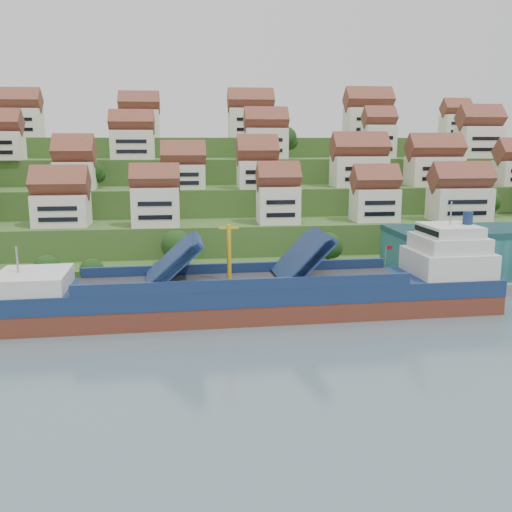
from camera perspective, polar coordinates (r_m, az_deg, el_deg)
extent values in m
plane|color=slate|center=(100.16, 4.80, -5.97)|extent=(300.00, 300.00, 0.00)
cube|color=gray|center=(119.16, 12.78, -2.85)|extent=(180.00, 14.00, 2.20)
cube|color=#2D4C1E|center=(182.76, -0.71, 2.61)|extent=(260.00, 128.00, 4.00)
cube|color=#2D4C1E|center=(187.19, -0.89, 3.90)|extent=(260.00, 118.00, 11.00)
cube|color=#2D4C1E|center=(194.67, -1.14, 5.22)|extent=(260.00, 102.00, 18.00)
cube|color=#2D4C1E|center=(202.26, -1.38, 6.45)|extent=(260.00, 86.00, 25.00)
cube|color=#2D4C1E|center=(210.96, -1.63, 7.47)|extent=(260.00, 68.00, 31.00)
cube|color=silver|center=(136.66, -18.86, 4.36)|extent=(11.99, 8.57, 7.13)
cube|color=silver|center=(130.69, -9.99, 4.87)|extent=(10.53, 7.03, 8.77)
cube|color=silver|center=(133.64, 2.23, 5.13)|extent=(9.45, 7.62, 8.59)
cube|color=silver|center=(140.49, 11.77, 5.02)|extent=(10.51, 7.73, 7.71)
cube|color=silver|center=(147.45, 19.66, 4.92)|extent=(13.84, 8.26, 7.86)
cube|color=silver|center=(150.75, -17.60, 7.66)|extent=(9.51, 8.98, 6.88)
cube|color=silver|center=(147.76, -7.24, 7.88)|extent=(10.76, 7.90, 6.11)
cube|color=silver|center=(147.18, 0.13, 8.15)|extent=(9.88, 8.56, 7.08)
cube|color=silver|center=(156.15, 10.25, 8.32)|extent=(14.14, 8.36, 7.98)
cube|color=silver|center=(163.44, 17.35, 8.09)|extent=(14.12, 8.18, 7.81)
cube|color=silver|center=(167.59, -23.97, 10.04)|extent=(9.89, 7.86, 7.44)
cube|color=silver|center=(163.53, -12.24, 10.81)|extent=(11.63, 7.30, 7.90)
cube|color=silver|center=(165.84, 1.00, 11.18)|extent=(11.82, 7.79, 8.55)
cube|color=silver|center=(173.69, 12.14, 11.10)|extent=(8.78, 7.14, 9.53)
cube|color=silver|center=(185.49, 21.37, 10.54)|extent=(12.24, 8.47, 9.20)
cube|color=silver|center=(187.54, -22.31, 12.19)|extent=(10.94, 8.03, 8.41)
cube|color=silver|center=(183.81, -11.54, 12.81)|extent=(11.80, 7.51, 8.35)
cube|color=silver|center=(183.21, -0.53, 13.14)|extent=(13.58, 8.15, 8.96)
cube|color=silver|center=(191.27, 11.11, 12.91)|extent=(14.41, 8.73, 9.35)
cube|color=silver|center=(206.73, 19.30, 12.13)|extent=(8.92, 7.05, 7.64)
ellipsoid|color=#1D4216|center=(125.53, 7.25, 1.05)|extent=(5.76, 5.76, 5.76)
ellipsoid|color=#1D4216|center=(121.75, -7.94, 1.04)|extent=(6.66, 6.66, 6.66)
ellipsoid|color=#1D4216|center=(157.65, 22.38, 5.09)|extent=(4.93, 4.93, 4.93)
ellipsoid|color=#1D4216|center=(166.75, 16.09, 8.49)|extent=(4.77, 4.77, 4.77)
ellipsoid|color=#1D4216|center=(156.92, -19.86, 7.64)|extent=(5.41, 5.41, 5.41)
ellipsoid|color=#1D4216|center=(153.47, -15.97, 8.12)|extent=(5.41, 5.41, 5.41)
ellipsoid|color=#1D4216|center=(169.34, 3.03, 11.75)|extent=(6.21, 6.21, 6.21)
ellipsoid|color=#1D4216|center=(178.03, 10.97, 11.23)|extent=(5.66, 5.66, 5.66)
ellipsoid|color=#1D4216|center=(177.42, 12.39, 10.83)|extent=(5.04, 5.04, 5.04)
ellipsoid|color=#1D4216|center=(118.25, -20.19, -1.14)|extent=(5.11, 5.11, 5.11)
ellipsoid|color=#1D4216|center=(116.74, -16.09, -1.40)|extent=(4.81, 4.81, 4.81)
cylinder|color=gray|center=(112.77, 12.79, -0.99)|extent=(0.16, 0.16, 8.00)
cube|color=maroon|center=(112.28, 13.16, 0.81)|extent=(1.20, 0.05, 0.80)
cube|color=white|center=(113.80, -24.27, -3.74)|extent=(2.40, 2.20, 2.20)
cube|color=maroon|center=(99.94, -0.12, -5.37)|extent=(86.72, 15.84, 5.54)
cube|color=navy|center=(98.93, -0.12, -3.28)|extent=(86.72, 15.97, 2.88)
cube|color=silver|center=(99.69, -21.39, -2.32)|extent=(11.44, 12.94, 2.88)
cube|color=#262628|center=(98.27, -1.40, -2.52)|extent=(55.67, 12.93, 0.33)
cube|color=navy|center=(96.68, -8.59, -0.59)|extent=(8.65, 12.46, 7.66)
cube|color=navy|center=(99.18, 4.30, -0.19)|extent=(8.24, 12.45, 8.09)
cylinder|color=gold|center=(96.97, -2.71, 0.23)|extent=(0.80, 0.80, 9.96)
cube|color=silver|center=(109.07, 18.61, -0.59)|extent=(13.65, 13.01, 4.43)
cube|color=silver|center=(108.43, 18.72, 1.24)|extent=(11.40, 11.62, 2.77)
cube|color=silver|center=(108.08, 18.80, 2.46)|extent=(9.15, 10.22, 1.99)
cylinder|color=navy|center=(109.37, 20.42, 3.56)|extent=(1.82, 1.82, 2.44)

